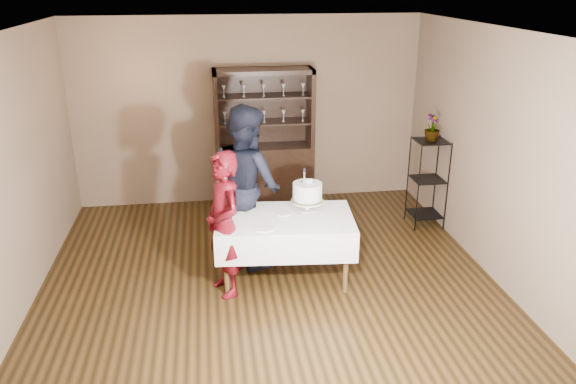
% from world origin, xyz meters
% --- Properties ---
extents(floor, '(5.00, 5.00, 0.00)m').
position_xyz_m(floor, '(0.00, 0.00, 0.00)').
color(floor, black).
rests_on(floor, ground).
extents(ceiling, '(5.00, 5.00, 0.00)m').
position_xyz_m(ceiling, '(0.00, 0.00, 2.70)').
color(ceiling, silver).
rests_on(ceiling, back_wall).
extents(back_wall, '(5.00, 0.02, 2.70)m').
position_xyz_m(back_wall, '(0.00, 2.50, 1.35)').
color(back_wall, brown).
rests_on(back_wall, floor).
extents(wall_left, '(0.02, 5.00, 2.70)m').
position_xyz_m(wall_left, '(-2.50, 0.00, 1.35)').
color(wall_left, brown).
rests_on(wall_left, floor).
extents(wall_right, '(0.02, 5.00, 2.70)m').
position_xyz_m(wall_right, '(2.50, 0.00, 1.35)').
color(wall_right, brown).
rests_on(wall_right, floor).
extents(china_hutch, '(1.40, 0.48, 2.00)m').
position_xyz_m(china_hutch, '(0.20, 2.25, 0.66)').
color(china_hutch, black).
rests_on(china_hutch, floor).
extents(plant_etagere, '(0.42, 0.42, 1.20)m').
position_xyz_m(plant_etagere, '(2.28, 1.20, 0.65)').
color(plant_etagere, black).
rests_on(plant_etagere, floor).
extents(cake_table, '(1.56, 1.05, 0.74)m').
position_xyz_m(cake_table, '(0.19, 0.02, 0.57)').
color(cake_table, silver).
rests_on(cake_table, floor).
extents(woman, '(0.56, 0.67, 1.57)m').
position_xyz_m(woman, '(-0.48, -0.18, 0.78)').
color(woman, '#3D0508').
rests_on(woman, floor).
extents(man, '(1.07, 1.15, 1.88)m').
position_xyz_m(man, '(-0.18, 0.56, 0.94)').
color(man, black).
rests_on(man, floor).
extents(cake, '(0.41, 0.41, 0.50)m').
position_xyz_m(cake, '(0.46, 0.18, 0.94)').
color(cake, silver).
rests_on(cake, cake_table).
extents(plate_near, '(0.26, 0.26, 0.01)m').
position_xyz_m(plate_near, '(-0.07, -0.24, 0.75)').
color(plate_near, silver).
rests_on(plate_near, cake_table).
extents(plate_far, '(0.19, 0.19, 0.01)m').
position_xyz_m(plate_far, '(0.18, 0.10, 0.75)').
color(plate_far, silver).
rests_on(plate_far, cake_table).
extents(potted_plant, '(0.27, 0.27, 0.35)m').
position_xyz_m(potted_plant, '(2.27, 1.19, 1.36)').
color(potted_plant, '#44622E').
rests_on(potted_plant, plant_etagere).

